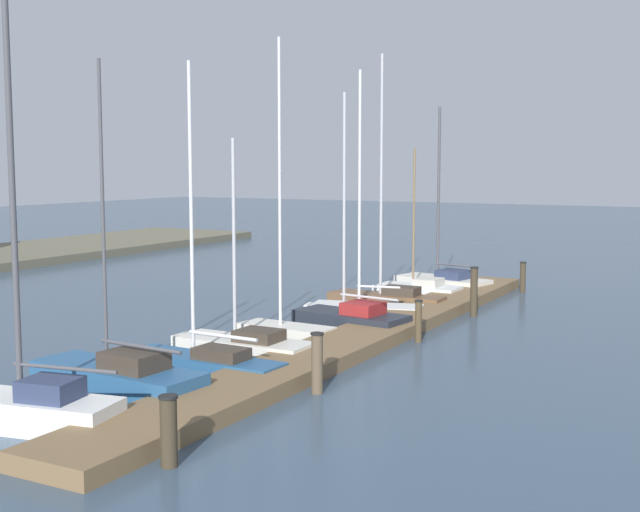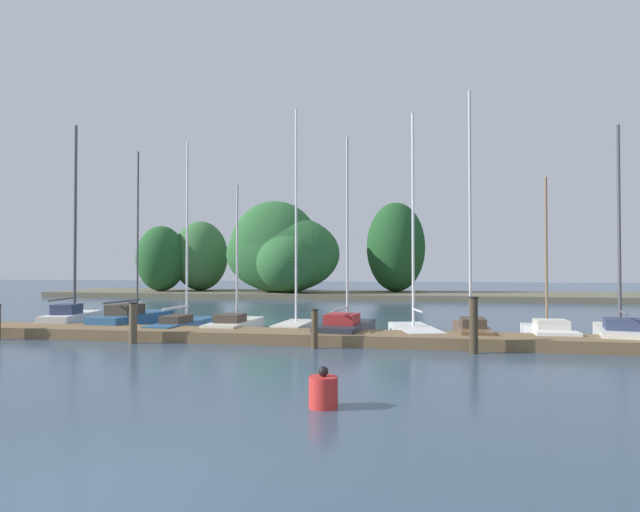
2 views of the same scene
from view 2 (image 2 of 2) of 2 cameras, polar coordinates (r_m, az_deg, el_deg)
The scene contains 17 objects.
ground at distance 6.53m, azimuth -24.72°, elevation -22.84°, with size 160.00×160.00×0.00m, color #384C60.
dock_pier at distance 17.31m, azimuth -1.22°, elevation -8.58°, with size 23.60×1.80×0.35m.
far_shore at distance 42.29m, azimuth -2.84°, elevation -0.32°, with size 51.44×8.56×7.52m.
sailboat_0 at distance 23.40m, azimuth -24.77°, elevation -5.75°, with size 1.71×3.68×8.06m.
sailboat_1 at distance 22.25m, azimuth -19.10°, elevation -6.30°, with size 1.59×4.35×6.96m.
sailboat_2 at distance 20.75m, azimuth -14.20°, elevation -6.88°, with size 1.14×4.35×7.13m.
sailboat_3 at distance 20.19m, azimuth -8.97°, elevation -7.13°, with size 1.21×3.86×5.46m.
sailboat_4 at distance 19.67m, azimuth -2.62°, elevation -7.09°, with size 1.14×2.88×8.20m.
sailboat_5 at distance 18.29m, azimuth 2.79°, elevation -7.57°, with size 1.76×3.71×6.86m.
sailboat_6 at distance 18.78m, azimuth 9.95°, elevation -7.52°, with size 1.98×3.87×7.73m.
sailboat_7 at distance 18.88m, azimuth 15.75°, elevation -7.21°, with size 1.01×4.13×8.43m.
sailboat_8 at distance 19.09m, azimuth 23.03°, elevation -7.39°, with size 1.31×3.19×5.37m.
sailboat_9 at distance 19.52m, azimuth 29.29°, elevation -6.98°, with size 2.10×3.99×6.96m.
mooring_piling_1 at distance 17.97m, azimuth -19.22°, elevation -6.70°, with size 0.28×0.28×1.30m.
mooring_piling_2 at distance 15.98m, azimuth -0.58°, elevation -7.72°, with size 0.21×0.21×1.16m.
mooring_piling_3 at distance 15.67m, azimuth 15.99°, elevation -7.03°, with size 0.27×0.27×1.58m.
channel_buoy_0 at distance 9.52m, azimuth 0.36°, elevation -14.15°, with size 0.50×0.50×0.71m.
Camera 2 is at (3.48, -4.97, 2.43)m, focal length 30.16 mm.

